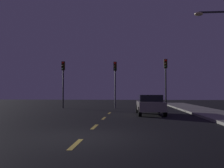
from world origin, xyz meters
TOP-DOWN VIEW (x-y plane):
  - ground_plane at (0.00, 7.00)m, footprint 80.00×80.00m
  - lane_stripe_nearest at (0.00, -1.20)m, footprint 0.16×1.60m
  - lane_stripe_second at (0.00, 2.60)m, footprint 0.16×1.60m
  - lane_stripe_third at (0.00, 6.40)m, footprint 0.16×1.60m
  - lane_stripe_fourth at (0.00, 10.20)m, footprint 0.16×1.60m
  - traffic_signal_left at (-5.26, 15.95)m, footprint 0.32×0.38m
  - traffic_signal_center at (0.06, 15.95)m, footprint 0.32×0.38m
  - traffic_signal_right at (5.07, 15.95)m, footprint 0.32×0.38m
  - car_stopped_ahead at (3.00, 9.05)m, footprint 1.94×4.01m
  - street_lamp_right at (7.46, 7.67)m, footprint 2.10×0.36m

SIDE VIEW (x-z plane):
  - ground_plane at x=0.00m, z-range 0.00..0.00m
  - lane_stripe_nearest at x=0.00m, z-range 0.00..0.01m
  - lane_stripe_second at x=0.00m, z-range 0.00..0.01m
  - lane_stripe_third at x=0.00m, z-range 0.00..0.01m
  - lane_stripe_fourth at x=0.00m, z-range 0.00..0.01m
  - car_stopped_ahead at x=3.00m, z-range 0.03..1.44m
  - traffic_signal_center at x=0.06m, z-range 0.95..5.63m
  - traffic_signal_left at x=-5.26m, z-range 0.96..5.73m
  - traffic_signal_right at x=5.07m, z-range 0.98..5.88m
  - street_lamp_right at x=7.46m, z-range 0.74..7.63m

